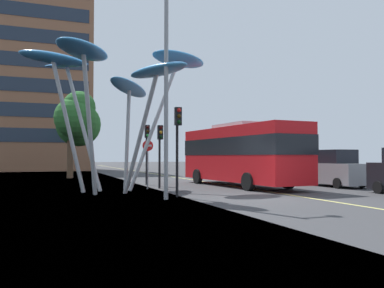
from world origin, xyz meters
TOP-DOWN VIEW (x-y plane):
  - ground at (-0.68, 0.00)m, footprint 120.00×240.00m
  - red_bus at (2.40, 6.52)m, footprint 3.46×10.77m
  - leaf_sculpture at (-5.43, 5.05)m, footprint 9.92×9.40m
  - traffic_light_kerb_near at (-3.17, 1.64)m, footprint 0.28×0.42m
  - traffic_light_kerb_far at (-2.59, 6.58)m, footprint 0.28×0.42m
  - traffic_light_island_mid at (-2.61, 9.56)m, footprint 0.28×0.42m
  - car_parked_mid at (7.63, 4.55)m, footprint 1.93×4.58m
  - street_lamp at (-3.65, 0.93)m, footprint 1.44×0.44m
  - tree_pavement_near at (-6.05, 19.96)m, footprint 3.99×5.11m
  - no_entry_sign at (-3.33, 6.46)m, footprint 0.60×0.12m
  - backdrop_building at (-12.70, 41.76)m, footprint 19.57×11.01m

SIDE VIEW (x-z plane):
  - ground at x=-0.68m, z-range -0.10..0.00m
  - car_parked_mid at x=7.63m, z-range -0.08..2.12m
  - no_entry_sign at x=-3.33m, z-range 0.44..3.14m
  - red_bus at x=2.40m, z-range 0.18..3.96m
  - traffic_light_kerb_far at x=-2.59m, z-range 0.80..4.36m
  - traffic_light_island_mid at x=-2.61m, z-range 0.85..4.63m
  - traffic_light_kerb_near at x=-3.17m, z-range 0.88..4.86m
  - tree_pavement_near at x=-6.05m, z-range 1.28..8.50m
  - street_lamp at x=-3.65m, z-range 1.09..10.15m
  - leaf_sculpture at x=-5.43m, z-range 2.14..9.94m
  - backdrop_building at x=-12.70m, z-range 0.00..24.03m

